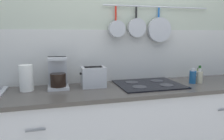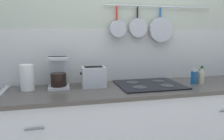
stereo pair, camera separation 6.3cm
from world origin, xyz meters
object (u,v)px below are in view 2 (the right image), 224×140
Objects in this scene: bottle_cooking_wine at (194,77)px; toaster at (94,77)px; coffee_maker at (58,75)px; bottle_sesame_oil at (201,75)px; paper_towel_roll at (27,77)px; bottle_vinegar at (201,77)px.

toaster is at bearing 173.31° from bottle_cooking_wine.
bottle_sesame_oil is (1.46, -0.08, -0.05)m from coffee_maker.
paper_towel_roll is 1.60m from bottle_cooking_wine.
paper_towel_roll is 1.55× the size of bottle_vinegar.
paper_towel_roll is 1.68m from bottle_vinegar.
bottle_vinegar is at bearing -125.28° from bottle_sesame_oil.
bottle_sesame_oil is (1.74, -0.04, -0.04)m from paper_towel_roll.
toaster is 1.61× the size of bottle_vinegar.
toaster is at bearing 178.38° from bottle_sesame_oil.
toaster is 1.55× the size of bottle_cooking_wine.
paper_towel_roll is 1.50× the size of bottle_cooking_wine.
paper_towel_roll is 0.60m from toaster.
toaster is 1.01m from bottle_cooking_wine.
coffee_maker reaches higher than bottle_sesame_oil.
paper_towel_roll is at bearing 178.54° from bottle_sesame_oil.
coffee_maker is 1.21× the size of toaster.
bottle_vinegar is (1.07, -0.13, -0.03)m from toaster.
bottle_cooking_wine reaches higher than bottle_vinegar.
bottle_cooking_wine is 0.08m from bottle_vinegar.
paper_towel_roll is at bearing 178.85° from toaster.
paper_towel_roll reaches higher than bottle_vinegar.
toaster is at bearing 173.29° from bottle_vinegar.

